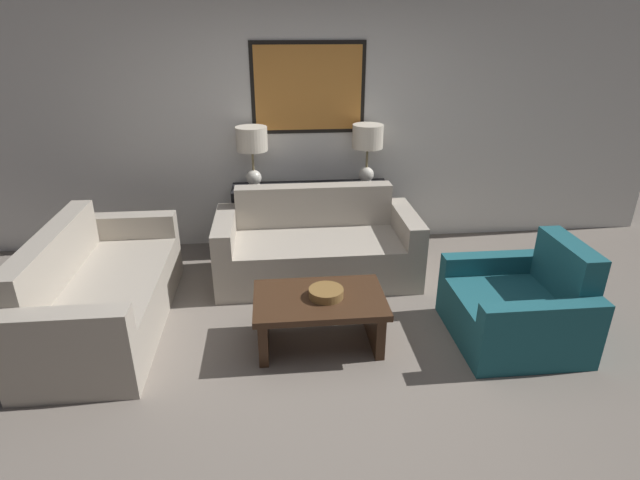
{
  "coord_description": "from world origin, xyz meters",
  "views": [
    {
      "loc": [
        -0.4,
        -3.01,
        2.34
      ],
      "look_at": [
        -0.03,
        0.8,
        0.65
      ],
      "focal_mm": 28.0,
      "sensor_mm": 36.0,
      "label": 1
    }
  ],
  "objects": [
    {
      "name": "couch_by_side",
      "position": [
        -1.83,
        0.69,
        0.29
      ],
      "size": [
        0.88,
        1.92,
        0.84
      ],
      "color": "#ADA393",
      "rests_on": "ground_plane"
    },
    {
      "name": "coffee_table",
      "position": [
        -0.08,
        0.24,
        0.3
      ],
      "size": [
        0.99,
        0.64,
        0.43
      ],
      "color": "#3D2616",
      "rests_on": "ground_plane"
    },
    {
      "name": "back_wall",
      "position": [
        0.0,
        2.35,
        1.33
      ],
      "size": [
        7.97,
        0.12,
        2.65
      ],
      "color": "silver",
      "rests_on": "ground_plane"
    },
    {
      "name": "decorative_bowl",
      "position": [
        -0.03,
        0.24,
        0.46
      ],
      "size": [
        0.26,
        0.26,
        0.07
      ],
      "color": "olive",
      "rests_on": "coffee_table"
    },
    {
      "name": "console_table",
      "position": [
        0.0,
        2.08,
        0.36
      ],
      "size": [
        1.67,
        0.38,
        0.72
      ],
      "color": "black",
      "rests_on": "ground_plane"
    },
    {
      "name": "armchair_near_back_wall",
      "position": [
        1.49,
        0.19,
        0.27
      ],
      "size": [
        0.92,
        0.95,
        0.82
      ],
      "color": "#1E5B66",
      "rests_on": "ground_plane"
    },
    {
      "name": "ground_plane",
      "position": [
        0.0,
        0.0,
        0.0
      ],
      "size": [
        20.0,
        20.0,
        0.0
      ],
      "primitive_type": "plane",
      "color": "slate"
    },
    {
      "name": "table_lamp_right",
      "position": [
        0.6,
        2.08,
        1.17
      ],
      "size": [
        0.32,
        0.32,
        0.64
      ],
      "color": "silver",
      "rests_on": "console_table"
    },
    {
      "name": "table_lamp_left",
      "position": [
        -0.6,
        2.08,
        1.17
      ],
      "size": [
        0.32,
        0.32,
        0.64
      ],
      "color": "silver",
      "rests_on": "console_table"
    },
    {
      "name": "couch_by_back_wall",
      "position": [
        0.0,
        1.4,
        0.29
      ],
      "size": [
        1.92,
        0.88,
        0.84
      ],
      "color": "#ADA393",
      "rests_on": "ground_plane"
    }
  ]
}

